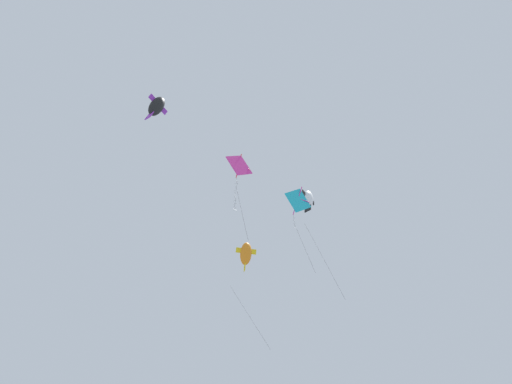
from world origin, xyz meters
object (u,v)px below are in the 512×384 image
at_px(kite_fish_near_right, 157,106).
at_px(kite_diamond_highest, 298,201).
at_px(kite_fish_far_centre, 308,199).
at_px(kite_diamond_near_left, 239,167).
at_px(kite_fish_mid_left, 246,254).

bearing_deg(kite_fish_near_right, kite_diamond_highest, -11.38).
height_order(kite_fish_far_centre, kite_fish_near_right, kite_fish_far_centre).
distance_m(kite_diamond_highest, kite_diamond_near_left, 5.61).
relative_size(kite_fish_far_centre, kite_diamond_highest, 1.47).
height_order(kite_fish_far_centre, kite_fish_mid_left, kite_fish_far_centre).
height_order(kite_fish_far_centre, kite_diamond_highest, kite_fish_far_centre).
bearing_deg(kite_fish_near_right, kite_fish_far_centre, -5.50).
bearing_deg(kite_fish_near_right, kite_fish_mid_left, 18.09).
height_order(kite_fish_near_right, kite_fish_mid_left, kite_fish_mid_left).
xyz_separation_m(kite_fish_far_centre, kite_diamond_near_left, (6.52, -4.87, -6.51)).
height_order(kite_diamond_highest, kite_fish_mid_left, kite_fish_mid_left).
relative_size(kite_diamond_near_left, kite_fish_mid_left, 0.85).
relative_size(kite_fish_far_centre, kite_fish_near_right, 5.91).
bearing_deg(kite_fish_far_centre, kite_fish_near_right, 178.51).
xyz_separation_m(kite_diamond_highest, kite_fish_mid_left, (-5.91, -2.88, 1.54)).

